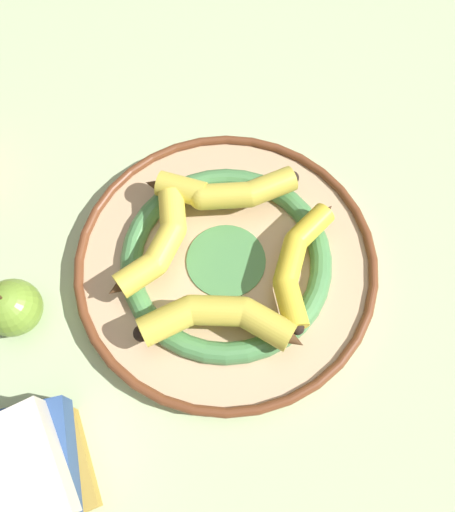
{
  "coord_description": "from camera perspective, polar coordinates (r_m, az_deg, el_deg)",
  "views": [
    {
      "loc": [
        -0.19,
        0.2,
        0.62
      ],
      "look_at": [
        -0.0,
        0.02,
        0.04
      ],
      "focal_mm": 35.0,
      "sensor_mm": 36.0,
      "label": 1
    }
  ],
  "objects": [
    {
      "name": "banana_d",
      "position": [
        0.59,
        -0.86,
        -7.14
      ],
      "size": [
        0.16,
        0.14,
        0.04
      ],
      "rotation": [
        0.0,
        0.0,
        -5.53
      ],
      "color": "gold",
      "rests_on": "decorative_bowl"
    },
    {
      "name": "ground_plane",
      "position": [
        0.68,
        1.06,
        -0.13
      ],
      "size": [
        2.8,
        2.8,
        0.0
      ],
      "primitive_type": "plane",
      "color": "#B2C693"
    },
    {
      "name": "apple",
      "position": [
        0.67,
        -23.34,
        -5.43
      ],
      "size": [
        0.07,
        0.07,
        0.08
      ],
      "color": "olive",
      "rests_on": "ground_plane"
    },
    {
      "name": "banana_c",
      "position": [
        0.62,
        8.02,
        -0.57
      ],
      "size": [
        0.1,
        0.17,
        0.03
      ],
      "rotation": [
        0.0,
        0.0,
        -4.21
      ],
      "color": "yellow",
      "rests_on": "decorative_bowl"
    },
    {
      "name": "banana_b",
      "position": [
        0.66,
        -0.6,
        7.37
      ],
      "size": [
        0.15,
        0.16,
        0.03
      ],
      "rotation": [
        0.0,
        0.0,
        -2.29
      ],
      "color": "gold",
      "rests_on": "decorative_bowl"
    },
    {
      "name": "decorative_bowl",
      "position": [
        0.65,
        0.0,
        -0.78
      ],
      "size": [
        0.4,
        0.4,
        0.04
      ],
      "color": "tan",
      "rests_on": "ground_plane"
    },
    {
      "name": "banana_a",
      "position": [
        0.63,
        -7.98,
        1.13
      ],
      "size": [
        0.09,
        0.16,
        0.03
      ],
      "rotation": [
        0.0,
        0.0,
        -1.2
      ],
      "color": "yellow",
      "rests_on": "decorative_bowl"
    }
  ]
}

